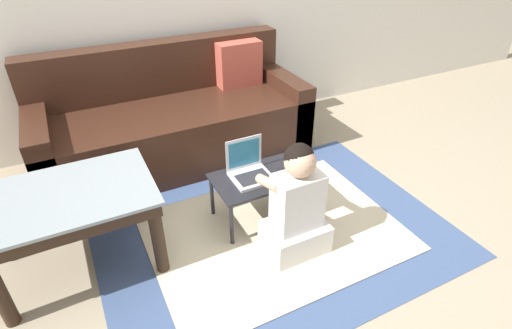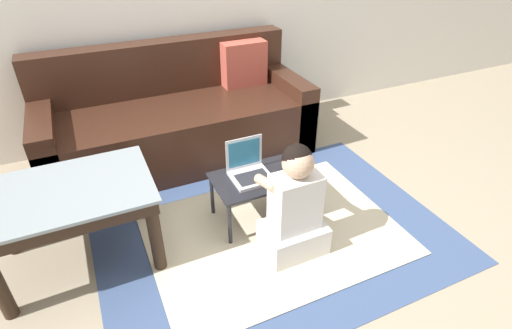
# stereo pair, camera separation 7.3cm
# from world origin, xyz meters

# --- Properties ---
(ground_plane) EXTENTS (16.00, 16.00, 0.00)m
(ground_plane) POSITION_xyz_m (0.00, 0.00, 0.00)
(ground_plane) COLOR gray
(area_rug) EXTENTS (2.09, 1.54, 0.01)m
(area_rug) POSITION_xyz_m (0.03, -0.06, 0.00)
(area_rug) COLOR #3D517A
(area_rug) RESTS_ON ground_plane
(couch) EXTENTS (2.02, 0.83, 0.85)m
(couch) POSITION_xyz_m (-0.22, 1.12, 0.30)
(couch) COLOR #381E14
(couch) RESTS_ON ground_plane
(coffee_table) EXTENTS (0.86, 0.59, 0.49)m
(coffee_table) POSITION_xyz_m (-1.05, 0.19, 0.41)
(coffee_table) COLOR gray
(coffee_table) RESTS_ON ground_plane
(laptop_desk) EXTENTS (0.60, 0.36, 0.32)m
(laptop_desk) POSITION_xyz_m (0.03, 0.11, 0.28)
(laptop_desk) COLOR black
(laptop_desk) RESTS_ON ground_plane
(laptop) EXTENTS (0.24, 0.22, 0.23)m
(laptop) POSITION_xyz_m (-0.04, 0.14, 0.36)
(laptop) COLOR silver
(laptop) RESTS_ON laptop_desk
(computer_mouse) EXTENTS (0.06, 0.09, 0.03)m
(computer_mouse) POSITION_xyz_m (0.14, 0.06, 0.33)
(computer_mouse) COLOR black
(computer_mouse) RESTS_ON laptop_desk
(person_seated) EXTENTS (0.35, 0.35, 0.70)m
(person_seated) POSITION_xyz_m (0.07, -0.23, 0.31)
(person_seated) COLOR silver
(person_seated) RESTS_ON ground_plane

